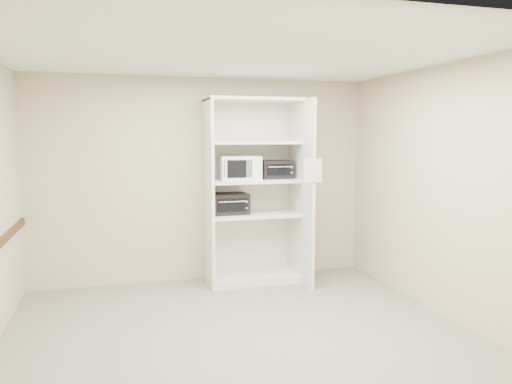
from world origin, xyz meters
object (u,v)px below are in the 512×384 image
object	(u,v)px
shelving_unit	(257,197)
toaster_oven_lower	(229,204)
microwave	(240,168)
toaster_oven_upper	(276,169)

from	to	relation	value
shelving_unit	toaster_oven_lower	bearing A→B (deg)	173.62
shelving_unit	microwave	world-z (taller)	shelving_unit
toaster_oven_upper	toaster_oven_lower	xyz separation A→B (m)	(-0.65, -0.01, -0.44)
microwave	toaster_oven_upper	bearing A→B (deg)	13.51
shelving_unit	toaster_oven_lower	distance (m)	0.38
shelving_unit	toaster_oven_upper	bearing A→B (deg)	11.17
shelving_unit	toaster_oven_upper	distance (m)	0.46
microwave	toaster_oven_upper	size ratio (longest dim) A/B	1.23
toaster_oven_lower	shelving_unit	bearing A→B (deg)	-7.85
toaster_oven_upper	microwave	bearing A→B (deg)	-173.47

